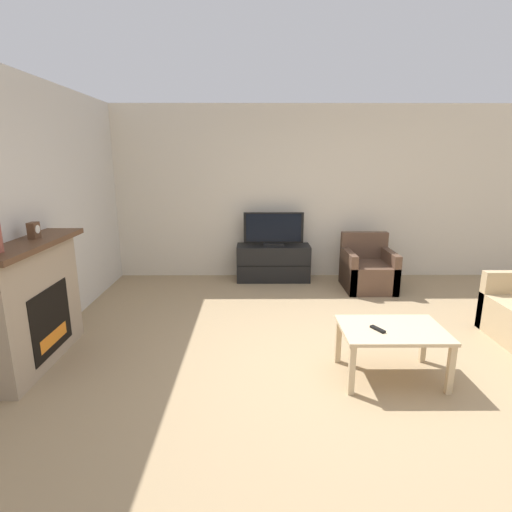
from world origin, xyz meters
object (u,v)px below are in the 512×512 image
Objects in this scene: mantel_clock at (34,230)px; tv_stand at (273,263)px; remote at (378,329)px; coffee_table at (392,335)px; fireplace at (33,303)px; tv at (274,230)px; armchair at (367,271)px.

mantel_clock is 3.55m from tv_stand.
coffee_table is at bearing -12.77° from remote.
tv_stand is (2.35, 2.63, -0.32)m from fireplace.
tv_stand is at bearing 75.40° from remote.
tv is (2.33, 2.49, -0.45)m from mantel_clock.
fireplace reaches higher than armchair.
armchair is 2.62m from remote.
armchair is (1.38, -0.42, -0.54)m from tv.
remote is (3.08, -0.46, -0.78)m from mantel_clock.
mantel_clock reaches higher than tv_stand.
remote is (0.76, -2.95, 0.19)m from tv_stand.
tv_stand is at bearing 46.97° from mantel_clock.
fireplace reaches higher than tv_stand.
fireplace is 9.24× the size of remote.
tv_stand is at bearing 48.30° from fireplace.
tv is 1.04× the size of coffee_table.
fireplace is 3.26m from coffee_table.
fireplace is 1.50× the size of tv.
armchair is at bearing -16.71° from tv.
tv_stand is at bearing 163.21° from armchair.
tv is (2.35, 2.63, 0.21)m from fireplace.
tv_stand is 1.45m from armchair.
tv_stand is at bearing 90.00° from tv.
tv_stand is at bearing 107.16° from coffee_table.
tv is 6.17× the size of remote.
tv reaches higher than armchair.
remote is (-0.63, -2.53, 0.21)m from armchair.
tv_stand is 3.05m from coffee_table.
mantel_clock is 4.37m from armchair.
tv is 1.16× the size of armchair.
mantel_clock is 3.21m from remote.
coffee_table is (0.90, -2.91, -0.40)m from tv.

